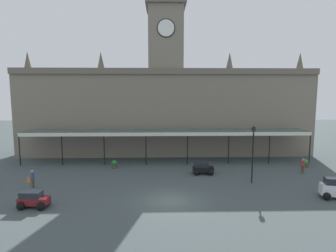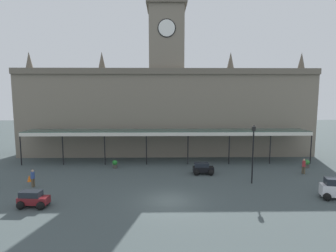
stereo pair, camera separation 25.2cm
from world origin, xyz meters
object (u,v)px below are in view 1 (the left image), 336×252
object	(u,v)px
car_maroon_estate	(33,200)
planter_by_canopy	(306,163)
car_black_estate	(203,169)
planter_near_kerb	(114,164)
car_white_van	(336,189)
pedestrian_crossing_forecourt	(303,165)
pedestrian_near_entrance	(32,178)
traffic_cone	(29,179)
victorian_lamppost	(253,148)

from	to	relation	value
car_maroon_estate	planter_by_canopy	xyz separation A→B (m)	(27.14, 10.64, -0.07)
car_black_estate	planter_near_kerb	distance (m)	10.38
car_maroon_estate	planter_near_kerb	bearing A→B (deg)	68.37
car_maroon_estate	car_white_van	world-z (taller)	car_white_van
pedestrian_crossing_forecourt	planter_near_kerb	bearing A→B (deg)	172.87
car_white_van	car_black_estate	bearing A→B (deg)	144.45
pedestrian_near_entrance	car_white_van	bearing A→B (deg)	-7.37
pedestrian_near_entrance	car_maroon_estate	bearing A→B (deg)	-64.01
pedestrian_crossing_forecourt	traffic_cone	xyz separation A→B (m)	(-28.82, -2.14, -0.59)
car_black_estate	victorian_lamppost	size ratio (longest dim) A/B	0.39
pedestrian_crossing_forecourt	planter_near_kerb	world-z (taller)	pedestrian_crossing_forecourt
victorian_lamppost	planter_by_canopy	distance (m)	10.49
car_white_van	traffic_cone	distance (m)	28.23
car_white_van	planter_near_kerb	distance (m)	22.36
victorian_lamppost	planter_by_canopy	xyz separation A→B (m)	(8.42, 5.48, -3.03)
traffic_cone	planter_near_kerb	bearing A→B (deg)	31.93
planter_by_canopy	car_black_estate	bearing A→B (deg)	-169.48
pedestrian_near_entrance	planter_near_kerb	distance (m)	9.11
planter_near_kerb	planter_by_canopy	world-z (taller)	same
pedestrian_crossing_forecourt	car_black_estate	bearing A→B (deg)	179.79
planter_by_canopy	pedestrian_near_entrance	bearing A→B (deg)	-168.22
pedestrian_near_entrance	pedestrian_crossing_forecourt	distance (m)	27.91
pedestrian_crossing_forecourt	victorian_lamppost	size ratio (longest dim) A/B	0.29
car_black_estate	pedestrian_near_entrance	size ratio (longest dim) A/B	1.36
pedestrian_near_entrance	victorian_lamppost	bearing A→B (deg)	1.75
car_black_estate	car_white_van	xyz separation A→B (m)	(10.06, -7.19, 0.24)
car_black_estate	traffic_cone	xyz separation A→B (m)	(-17.72, -2.18, -0.24)
pedestrian_crossing_forecourt	victorian_lamppost	xyz separation A→B (m)	(-6.73, -3.06, 2.61)
car_maroon_estate	pedestrian_crossing_forecourt	xyz separation A→B (m)	(25.45, 8.23, 0.34)
pedestrian_crossing_forecourt	victorian_lamppost	bearing A→B (deg)	-155.52
car_white_van	pedestrian_near_entrance	size ratio (longest dim) A/B	1.53
pedestrian_crossing_forecourt	planter_near_kerb	size ratio (longest dim) A/B	1.74
car_black_estate	traffic_cone	bearing A→B (deg)	-172.99
car_maroon_estate	traffic_cone	distance (m)	6.96
pedestrian_crossing_forecourt	victorian_lamppost	distance (m)	7.84
traffic_cone	planter_by_canopy	bearing A→B (deg)	8.49
car_maroon_estate	pedestrian_near_entrance	world-z (taller)	pedestrian_near_entrance
victorian_lamppost	pedestrian_crossing_forecourt	bearing A→B (deg)	24.48
pedestrian_near_entrance	traffic_cone	size ratio (longest dim) A/B	2.59
pedestrian_crossing_forecourt	planter_by_canopy	distance (m)	2.97
pedestrian_near_entrance	planter_near_kerb	bearing A→B (deg)	44.24
planter_near_kerb	car_maroon_estate	bearing A→B (deg)	-111.63
pedestrian_near_entrance	victorian_lamppost	size ratio (longest dim) A/B	0.29
car_black_estate	traffic_cone	world-z (taller)	car_black_estate
planter_near_kerb	pedestrian_crossing_forecourt	bearing A→B (deg)	-7.13
car_white_van	traffic_cone	xyz separation A→B (m)	(-27.78, 5.01, -0.49)
pedestrian_near_entrance	planter_by_canopy	size ratio (longest dim) A/B	1.74
pedestrian_crossing_forecourt	planter_by_canopy	world-z (taller)	pedestrian_crossing_forecourt
victorian_lamppost	traffic_cone	xyz separation A→B (m)	(-22.09, 0.93, -3.20)
car_black_estate	planter_near_kerb	world-z (taller)	car_black_estate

